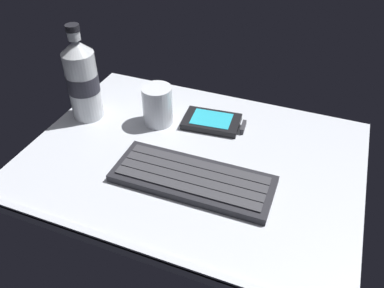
{
  "coord_description": "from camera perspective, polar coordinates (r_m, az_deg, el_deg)",
  "views": [
    {
      "loc": [
        21.42,
        -54.67,
        49.32
      ],
      "look_at": [
        0.0,
        0.0,
        3.0
      ],
      "focal_mm": 36.83,
      "sensor_mm": 36.0,
      "label": 1
    }
  ],
  "objects": [
    {
      "name": "ground_plane",
      "position": [
        0.77,
        -0.06,
        -2.42
      ],
      "size": [
        64.0,
        48.0,
        2.8
      ],
      "color": "silver"
    },
    {
      "name": "keyboard",
      "position": [
        0.71,
        0.09,
        -5.02
      ],
      "size": [
        29.08,
        11.22,
        1.7
      ],
      "color": "#232328",
      "rests_on": "ground_plane"
    },
    {
      "name": "handheld_device",
      "position": [
        0.85,
        3.26,
        3.19
      ],
      "size": [
        13.28,
        8.69,
        1.5
      ],
      "color": "black",
      "rests_on": "ground_plane"
    },
    {
      "name": "juice_cup",
      "position": [
        0.84,
        -5.0,
        5.4
      ],
      "size": [
        6.4,
        6.4,
        8.5
      ],
      "color": "silver",
      "rests_on": "ground_plane"
    },
    {
      "name": "water_bottle",
      "position": [
        0.86,
        -15.59,
        8.98
      ],
      "size": [
        6.73,
        6.73,
        20.8
      ],
      "color": "silver",
      "rests_on": "ground_plane"
    }
  ]
}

